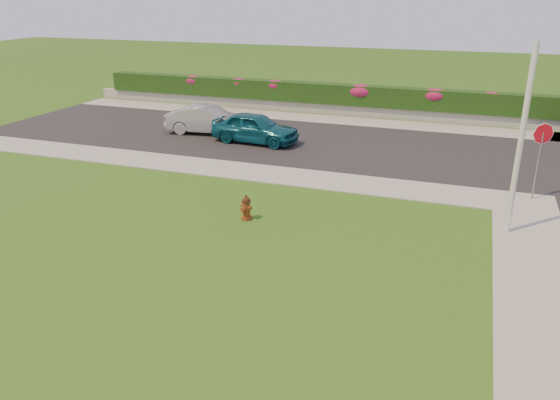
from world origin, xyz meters
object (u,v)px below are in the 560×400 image
at_px(utility_pole, 521,143).
at_px(sedan_silver, 208,120).
at_px(fire_hydrant, 246,208).
at_px(stop_sign, 542,143).
at_px(sedan_teal, 255,128).

bearing_deg(utility_pole, sedan_silver, 150.52).
xyz_separation_m(fire_hydrant, stop_sign, (8.38, 4.84, 1.59)).
relative_size(fire_hydrant, utility_pole, 0.15).
distance_m(sedan_teal, stop_sign, 12.15).
bearing_deg(stop_sign, fire_hydrant, -153.61).
bearing_deg(utility_pole, stop_sign, 74.60).
height_order(fire_hydrant, stop_sign, stop_sign).
xyz_separation_m(sedan_silver, utility_pole, (13.49, -7.63, 1.99)).
bearing_deg(sedan_silver, fire_hydrant, -155.91).
distance_m(utility_pole, stop_sign, 3.39).
bearing_deg(fire_hydrant, utility_pole, 30.19).
bearing_deg(sedan_silver, stop_sign, -115.93).
relative_size(sedan_teal, sedan_silver, 1.00).
xyz_separation_m(sedan_teal, utility_pole, (10.67, -6.79, 1.97)).
relative_size(fire_hydrant, stop_sign, 0.30).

